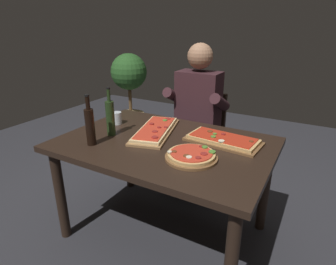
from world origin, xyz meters
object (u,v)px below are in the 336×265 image
(pizza_rectangular_front, at_px, (223,140))
(pizza_rectangular_left, at_px, (155,130))
(dining_table, at_px, (164,155))
(tumbler_near_camera, at_px, (117,119))
(oil_bottle_amber, at_px, (90,125))
(diner_chair, at_px, (200,134))
(seated_diner, at_px, (196,111))
(pizza_round_far, at_px, (191,156))
(wine_bottle_dark, at_px, (110,117))
(potted_plant_corner, at_px, (130,88))

(pizza_rectangular_front, relative_size, pizza_rectangular_left, 0.84)
(pizza_rectangular_front, distance_m, pizza_rectangular_left, 0.49)
(dining_table, distance_m, tumbler_near_camera, 0.54)
(oil_bottle_amber, bearing_deg, dining_table, 34.62)
(diner_chair, xyz_separation_m, seated_diner, (-0.00, -0.12, 0.26))
(pizza_round_far, distance_m, wine_bottle_dark, 0.67)
(pizza_rectangular_left, height_order, seated_diner, seated_diner)
(wine_bottle_dark, xyz_separation_m, tumbler_near_camera, (-0.11, 0.20, -0.09))
(pizza_round_far, height_order, diner_chair, diner_chair)
(wine_bottle_dark, distance_m, diner_chair, 1.05)
(seated_diner, bearing_deg, tumbler_near_camera, -123.88)
(pizza_round_far, bearing_deg, oil_bottle_amber, -168.77)
(pizza_rectangular_front, xyz_separation_m, tumbler_near_camera, (-0.85, -0.05, 0.02))
(wine_bottle_dark, height_order, tumbler_near_camera, wine_bottle_dark)
(pizza_rectangular_front, height_order, seated_diner, seated_diner)
(potted_plant_corner, bearing_deg, wine_bottle_dark, -57.05)
(pizza_rectangular_front, bearing_deg, pizza_round_far, -103.94)
(tumbler_near_camera, bearing_deg, seated_diner, 56.12)
(dining_table, height_order, wine_bottle_dark, wine_bottle_dark)
(diner_chair, bearing_deg, seated_diner, -90.00)
(pizza_round_far, bearing_deg, pizza_rectangular_left, 148.03)
(potted_plant_corner, bearing_deg, seated_diner, -30.02)
(tumbler_near_camera, bearing_deg, pizza_rectangular_front, 3.57)
(seated_diner, bearing_deg, pizza_round_far, -67.45)
(pizza_rectangular_front, height_order, potted_plant_corner, potted_plant_corner)
(oil_bottle_amber, relative_size, potted_plant_corner, 0.30)
(wine_bottle_dark, relative_size, tumbler_near_camera, 3.61)
(pizza_rectangular_front, distance_m, wine_bottle_dark, 0.79)
(pizza_rectangular_left, bearing_deg, seated_diner, 86.06)
(pizza_rectangular_front, xyz_separation_m, wine_bottle_dark, (-0.74, -0.26, 0.11))
(dining_table, xyz_separation_m, wine_bottle_dark, (-0.39, -0.07, 0.23))
(wine_bottle_dark, distance_m, potted_plant_corner, 1.87)
(pizza_rectangular_left, xyz_separation_m, potted_plant_corner, (-1.26, 1.38, -0.08))
(tumbler_near_camera, height_order, seated_diner, seated_diner)
(pizza_rectangular_left, relative_size, oil_bottle_amber, 1.82)
(tumbler_near_camera, xyz_separation_m, diner_chair, (0.41, 0.73, -0.29))
(pizza_rectangular_front, distance_m, tumbler_near_camera, 0.85)
(pizza_rectangular_front, distance_m, oil_bottle_amber, 0.87)
(pizza_rectangular_left, xyz_separation_m, oil_bottle_amber, (-0.25, -0.38, 0.11))
(oil_bottle_amber, xyz_separation_m, tumbler_near_camera, (-0.11, 0.40, -0.09))
(oil_bottle_amber, distance_m, seated_diner, 1.06)
(oil_bottle_amber, distance_m, tumbler_near_camera, 0.43)
(tumbler_near_camera, bearing_deg, diner_chair, 60.73)
(seated_diner, bearing_deg, pizza_rectangular_front, -51.26)
(potted_plant_corner, bearing_deg, pizza_rectangular_front, -36.77)
(pizza_rectangular_front, relative_size, diner_chair, 0.59)
(oil_bottle_amber, distance_m, potted_plant_corner, 2.04)
(wine_bottle_dark, bearing_deg, tumbler_near_camera, 119.36)
(dining_table, relative_size, tumbler_near_camera, 14.78)
(potted_plant_corner, bearing_deg, diner_chair, -25.92)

